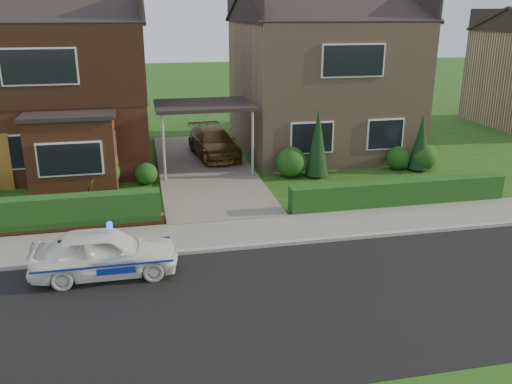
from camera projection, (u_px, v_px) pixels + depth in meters
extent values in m
plane|color=#1B4612|center=(265.00, 305.00, 12.10)|extent=(120.00, 120.00, 0.00)
cube|color=black|center=(265.00, 305.00, 12.10)|extent=(60.00, 6.00, 0.02)
cube|color=#9E9993|center=(240.00, 247.00, 14.91)|extent=(60.00, 0.16, 0.12)
cube|color=slate|center=(234.00, 233.00, 15.88)|extent=(60.00, 2.00, 0.10)
cube|color=#666059|center=(205.00, 169.00, 22.28)|extent=(3.80, 12.00, 0.12)
cube|color=brown|center=(59.00, 94.00, 23.01)|extent=(7.20, 8.00, 5.80)
cube|color=white|center=(3.00, 153.00, 19.44)|extent=(1.80, 0.08, 1.30)
cube|color=white|center=(95.00, 148.00, 20.07)|extent=(1.60, 0.08, 1.30)
cube|color=white|center=(39.00, 67.00, 18.80)|extent=(2.60, 0.08, 1.30)
cube|color=black|center=(55.00, 59.00, 22.54)|extent=(7.26, 8.06, 2.90)
cube|color=brown|center=(72.00, 155.00, 19.31)|extent=(3.00, 1.40, 2.70)
cube|color=black|center=(68.00, 116.00, 18.86)|extent=(3.20, 1.60, 0.14)
cube|color=#97795C|center=(319.00, 86.00, 25.30)|extent=(7.20, 8.00, 5.80)
cube|color=white|center=(312.00, 138.00, 21.74)|extent=(1.80, 0.08, 1.30)
cube|color=white|center=(385.00, 134.00, 22.36)|extent=(1.60, 0.08, 1.30)
cube|color=white|center=(353.00, 61.00, 21.10)|extent=(2.60, 0.08, 1.30)
cube|color=black|center=(203.00, 105.00, 21.44)|extent=(3.80, 3.00, 0.14)
cylinder|color=gray|center=(164.00, 149.00, 20.23)|extent=(0.10, 0.10, 2.70)
cylinder|color=gray|center=(253.00, 144.00, 20.90)|extent=(0.10, 0.10, 2.70)
cube|color=brown|center=(31.00, 230.00, 15.81)|extent=(7.70, 0.25, 0.36)
cube|color=#1A3D13|center=(33.00, 233.00, 16.01)|extent=(7.50, 0.55, 0.90)
cube|color=#1A3D13|center=(397.00, 206.00, 18.21)|extent=(7.50, 0.55, 0.80)
sphere|color=#1A3D13|center=(101.00, 172.00, 19.72)|extent=(1.32, 1.32, 1.32)
sphere|color=#1A3D13|center=(146.00, 174.00, 20.39)|extent=(0.84, 0.84, 0.84)
sphere|color=#1A3D13|center=(291.00, 162.00, 21.25)|extent=(1.20, 1.20, 1.20)
sphere|color=#1A3D13|center=(398.00, 158.00, 22.30)|extent=(0.96, 0.96, 0.96)
sphere|color=#1A3D13|center=(424.00, 157.00, 22.20)|extent=(1.08, 1.08, 1.08)
cone|color=black|center=(318.00, 145.00, 21.04)|extent=(0.90, 0.90, 2.60)
cone|color=black|center=(421.00, 144.00, 21.98)|extent=(0.90, 0.90, 2.20)
imported|color=white|center=(105.00, 253.00, 13.29)|extent=(1.43, 3.55, 1.21)
sphere|color=#193FF2|center=(110.00, 227.00, 13.11)|extent=(0.17, 0.17, 0.17)
cube|color=navy|center=(103.00, 268.00, 12.64)|extent=(3.26, 0.02, 0.05)
cube|color=navy|center=(106.00, 243.00, 13.98)|extent=(3.26, 0.01, 0.05)
ellipsoid|color=black|center=(61.00, 249.00, 12.92)|extent=(0.22, 0.17, 0.21)
sphere|color=white|center=(61.00, 250.00, 12.87)|extent=(0.11, 0.11, 0.11)
sphere|color=black|center=(61.00, 244.00, 12.86)|extent=(0.13, 0.13, 0.13)
cone|color=black|center=(58.00, 241.00, 12.84)|extent=(0.04, 0.04, 0.05)
cone|color=black|center=(62.00, 241.00, 12.86)|extent=(0.04, 0.04, 0.05)
imported|color=brown|center=(214.00, 143.00, 23.88)|extent=(2.14, 4.31, 1.20)
imported|color=gray|center=(90.00, 193.00, 18.23)|extent=(0.58, 0.54, 0.84)
imported|color=gray|center=(65.00, 185.00, 19.29)|extent=(0.50, 0.50, 0.73)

